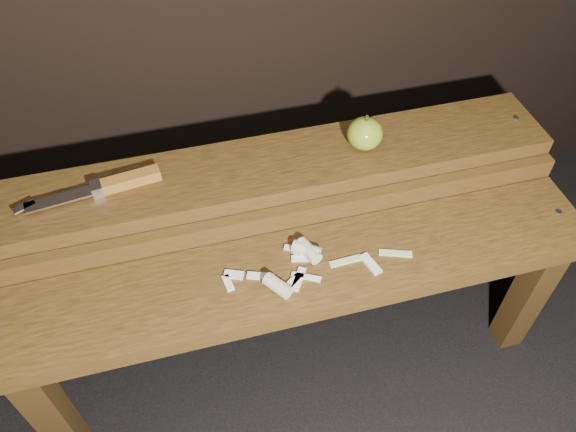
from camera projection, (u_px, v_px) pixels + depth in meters
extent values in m
plane|color=black|center=(294.00, 350.00, 1.43)|extent=(60.00, 60.00, 0.00)
cube|color=#36230D|center=(50.00, 410.00, 1.13)|extent=(0.06, 0.06, 0.38)
cube|color=#36230D|center=(528.00, 295.00, 1.32)|extent=(0.06, 0.06, 0.38)
cube|color=#462D11|center=(302.00, 273.00, 1.10)|extent=(1.20, 0.20, 0.04)
cylinder|color=slate|center=(559.00, 212.00, 1.18)|extent=(0.01, 0.01, 0.00)
cube|color=#36230D|center=(47.00, 280.00, 1.29)|extent=(0.06, 0.06, 0.46)
cube|color=#36230D|center=(472.00, 194.00, 1.48)|extent=(0.06, 0.06, 0.46)
cube|color=#462D11|center=(287.00, 217.00, 1.14)|extent=(1.20, 0.02, 0.05)
cube|color=#462D11|center=(275.00, 169.00, 1.18)|extent=(1.20, 0.18, 0.04)
cylinder|color=slate|center=(516.00, 118.00, 1.26)|extent=(0.01, 0.01, 0.00)
ellipsoid|color=olive|center=(365.00, 134.00, 1.17)|extent=(0.08, 0.08, 0.07)
cylinder|color=#382314|center=(367.00, 118.00, 1.14)|extent=(0.01, 0.01, 0.01)
cube|color=#8F5B1F|center=(131.00, 180.00, 1.11)|extent=(0.12, 0.04, 0.02)
cube|color=silver|center=(97.00, 189.00, 1.10)|extent=(0.03, 0.03, 0.03)
cube|color=silver|center=(58.00, 200.00, 1.08)|extent=(0.13, 0.05, 0.00)
cube|color=silver|center=(24.00, 207.00, 1.07)|extent=(0.04, 0.03, 0.00)
cube|color=beige|center=(292.00, 283.00, 1.05)|extent=(0.04, 0.04, 0.01)
cube|color=beige|center=(304.00, 258.00, 1.09)|extent=(0.05, 0.02, 0.01)
cube|color=beige|center=(301.00, 248.00, 1.11)|extent=(0.04, 0.03, 0.01)
cube|color=beige|center=(228.00, 283.00, 1.06)|extent=(0.02, 0.04, 0.01)
cube|color=beige|center=(299.00, 279.00, 1.06)|extent=(0.04, 0.05, 0.01)
cube|color=beige|center=(261.00, 276.00, 1.07)|extent=(0.05, 0.03, 0.01)
cube|color=beige|center=(296.00, 249.00, 1.11)|extent=(0.05, 0.03, 0.01)
cube|color=beige|center=(234.00, 275.00, 1.07)|extent=(0.04, 0.03, 0.01)
cube|color=beige|center=(306.00, 277.00, 1.06)|extent=(0.06, 0.04, 0.01)
cube|color=beige|center=(371.00, 264.00, 1.09)|extent=(0.03, 0.05, 0.01)
cylinder|color=#C9BB8C|center=(309.00, 251.00, 1.09)|extent=(0.04, 0.06, 0.03)
cylinder|color=#C9BB8C|center=(278.00, 286.00, 1.04)|extent=(0.05, 0.06, 0.03)
cylinder|color=#C9BB8C|center=(306.00, 250.00, 1.10)|extent=(0.06, 0.05, 0.03)
cube|color=#BCC988|center=(346.00, 261.00, 1.09)|extent=(0.07, 0.02, 0.00)
cube|color=#BCC988|center=(395.00, 253.00, 1.10)|extent=(0.07, 0.04, 0.00)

